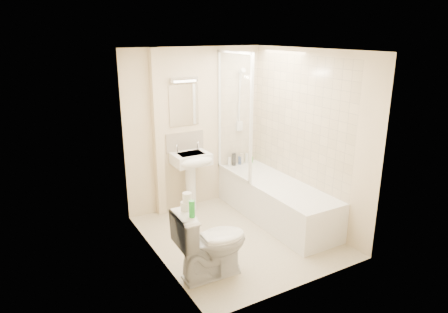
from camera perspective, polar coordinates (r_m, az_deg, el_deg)
floor at (r=5.41m, az=2.07°, el=-11.28°), size 2.50×2.50×0.00m
wall_back at (r=6.01m, az=-4.09°, el=3.92°), size 2.20×0.02×2.40m
wall_left at (r=4.49m, az=-9.79°, el=-1.00°), size 0.02×2.50×2.40m
wall_right at (r=5.59m, az=11.85°, el=2.55°), size 0.02×2.50×2.40m
ceiling at (r=4.75m, az=2.39°, el=15.00°), size 2.20×2.50×0.02m
tile_back at (r=6.31m, az=2.10°, el=6.68°), size 0.70×0.01×1.75m
tile_right at (r=5.68m, az=10.57°, el=5.19°), size 0.01×2.10×1.75m
pipe_boxing at (r=5.73m, az=-9.43°, el=3.03°), size 0.12×0.12×2.40m
splashback at (r=5.97m, az=-5.58°, el=2.10°), size 0.60×0.02×0.30m
mirror at (r=5.85m, az=-5.73°, el=7.30°), size 0.46×0.01×0.60m
strip_light at (r=5.78m, az=-5.75°, el=10.88°), size 0.42×0.07×0.07m
bathtub at (r=5.82m, az=7.38°, el=-6.12°), size 0.70×2.10×0.55m
shower_screen at (r=5.75m, az=1.43°, el=5.89°), size 0.04×0.92×1.80m
shower_fixture at (r=6.25m, az=2.31°, el=7.70°), size 0.10×0.16×0.99m
pedestal_sink at (r=5.86m, az=-4.58°, el=-1.32°), size 0.53×0.49×1.03m
bottle_white_a at (r=6.34m, az=0.77°, el=-0.76°), size 0.05×0.05×0.14m
bottle_black_b at (r=6.37m, az=1.41°, el=-0.40°), size 0.07×0.07×0.20m
bottle_blue at (r=6.44m, az=2.26°, el=-0.56°), size 0.06×0.06×0.13m
bottle_cream at (r=6.45m, az=2.55°, el=-0.31°), size 0.06×0.06×0.17m
bottle_white_b at (r=6.50m, az=3.27°, el=-0.25°), size 0.05×0.05×0.16m
bottle_green at (r=6.55m, az=3.85°, el=-0.44°), size 0.07×0.07×0.09m
toilet at (r=4.45m, az=-1.80°, el=-12.11°), size 0.51×0.83×0.82m
toilet_roll_lower at (r=4.21m, az=-5.48°, el=-7.07°), size 0.11×0.11×0.09m
toilet_roll_upper at (r=4.17m, az=-5.28°, el=-5.86°), size 0.10×0.10×0.10m
green_bottle at (r=4.04m, az=-4.60°, el=-7.49°), size 0.06×0.06×0.18m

